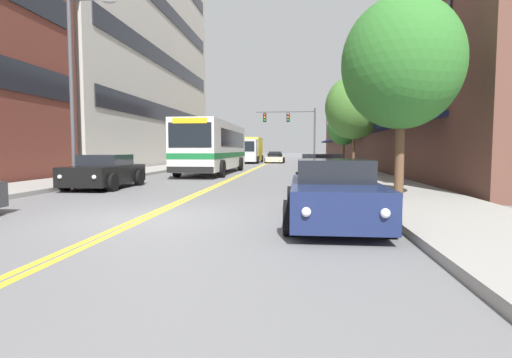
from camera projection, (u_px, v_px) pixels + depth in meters
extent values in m
plane|color=slate|center=(267.00, 163.00, 45.94)|extent=(240.00, 240.00, 0.00)
cube|color=gray|center=(207.00, 162.00, 46.69)|extent=(3.20, 106.00, 0.16)
cube|color=gray|center=(330.00, 163.00, 45.19)|extent=(3.20, 106.00, 0.16)
cube|color=yellow|center=(267.00, 163.00, 45.95)|extent=(0.14, 106.00, 0.01)
cube|color=yellow|center=(268.00, 163.00, 45.93)|extent=(0.14, 106.00, 0.01)
cube|color=#BCB7AD|center=(107.00, 12.00, 38.43)|extent=(12.00, 30.85, 29.54)
cube|color=black|center=(169.00, 115.00, 38.53)|extent=(0.08, 28.38, 1.40)
cube|color=black|center=(168.00, 63.00, 38.16)|extent=(0.08, 28.38, 1.40)
cube|color=black|center=(168.00, 10.00, 37.79)|extent=(0.08, 28.38, 1.40)
cube|color=brown|center=(384.00, 118.00, 44.21)|extent=(8.00, 68.00, 9.99)
cube|color=navy|center=(342.00, 138.00, 44.84)|extent=(1.10, 61.20, 0.24)
cube|color=black|center=(347.00, 108.00, 44.55)|extent=(0.08, 61.20, 1.40)
cube|color=silver|center=(214.00, 146.00, 26.32)|extent=(2.52, 11.69, 2.90)
cube|color=#196B33|center=(214.00, 155.00, 26.36)|extent=(2.54, 11.71, 0.32)
cube|color=black|center=(216.00, 139.00, 26.87)|extent=(2.55, 9.12, 1.05)
cube|color=black|center=(190.00, 135.00, 20.46)|extent=(2.27, 0.04, 1.28)
cube|color=yellow|center=(190.00, 121.00, 20.40)|extent=(1.82, 0.06, 0.28)
cube|color=black|center=(190.00, 170.00, 20.58)|extent=(2.47, 0.08, 0.32)
cylinder|color=black|center=(177.00, 168.00, 22.61)|extent=(0.30, 1.00, 1.00)
cylinder|color=black|center=(222.00, 169.00, 22.34)|extent=(0.30, 1.00, 1.00)
cylinder|color=black|center=(206.00, 164.00, 29.74)|extent=(0.30, 1.00, 1.00)
cylinder|color=black|center=(240.00, 164.00, 29.47)|extent=(0.30, 1.00, 1.00)
cube|color=white|center=(218.00, 160.00, 38.78)|extent=(1.89, 4.23, 0.62)
cube|color=black|center=(218.00, 155.00, 38.91)|extent=(1.63, 1.86, 0.53)
cylinder|color=black|center=(205.00, 163.00, 37.60)|extent=(0.22, 0.65, 0.65)
cylinder|color=black|center=(225.00, 163.00, 37.39)|extent=(0.22, 0.65, 0.65)
cylinder|color=black|center=(211.00, 162.00, 40.20)|extent=(0.22, 0.65, 0.65)
cylinder|color=black|center=(230.00, 162.00, 39.99)|extent=(0.22, 0.65, 0.65)
sphere|color=silver|center=(206.00, 161.00, 36.73)|extent=(0.16, 0.16, 0.16)
sphere|color=silver|center=(220.00, 161.00, 36.59)|extent=(0.16, 0.16, 0.16)
cube|color=red|center=(215.00, 160.00, 40.96)|extent=(0.18, 0.04, 0.10)
cube|color=red|center=(228.00, 160.00, 40.82)|extent=(0.18, 0.04, 0.10)
cube|color=black|center=(105.00, 174.00, 16.29)|extent=(1.85, 4.06, 0.73)
cube|color=black|center=(106.00, 160.00, 16.41)|extent=(1.59, 1.79, 0.44)
cylinder|color=black|center=(65.00, 182.00, 15.16)|extent=(0.22, 0.69, 0.69)
cylinder|color=black|center=(113.00, 182.00, 14.96)|extent=(0.22, 0.69, 0.69)
cylinder|color=black|center=(98.00, 177.00, 17.66)|extent=(0.22, 0.69, 0.69)
cylinder|color=black|center=(139.00, 178.00, 17.46)|extent=(0.22, 0.69, 0.69)
sphere|color=silver|center=(60.00, 177.00, 14.32)|extent=(0.16, 0.16, 0.16)
sphere|color=silver|center=(94.00, 177.00, 14.19)|extent=(0.16, 0.16, 0.16)
cube|color=red|center=(112.00, 171.00, 18.39)|extent=(0.18, 0.04, 0.10)
cube|color=red|center=(140.00, 171.00, 18.25)|extent=(0.18, 0.04, 0.10)
cube|color=red|center=(0.00, 192.00, 9.85)|extent=(0.18, 0.04, 0.10)
cube|color=#19234C|center=(333.00, 198.00, 8.58)|extent=(1.78, 4.39, 0.72)
cube|color=black|center=(333.00, 170.00, 8.71)|extent=(1.53, 1.93, 0.47)
cylinder|color=black|center=(289.00, 218.00, 7.34)|extent=(0.22, 0.66, 0.66)
cylinder|color=black|center=(391.00, 220.00, 7.15)|extent=(0.22, 0.66, 0.66)
cylinder|color=black|center=(292.00, 199.00, 10.04)|extent=(0.22, 0.66, 0.66)
cylinder|color=black|center=(366.00, 200.00, 9.85)|extent=(0.22, 0.66, 0.66)
sphere|color=silver|center=(306.00, 212.00, 6.44)|extent=(0.16, 0.16, 0.16)
sphere|color=silver|center=(385.00, 213.00, 6.31)|extent=(0.16, 0.16, 0.16)
cube|color=red|center=(302.00, 187.00, 10.83)|extent=(0.18, 0.04, 0.10)
cube|color=red|center=(350.00, 187.00, 10.69)|extent=(0.18, 0.04, 0.10)
cube|color=maroon|center=(322.00, 177.00, 15.00)|extent=(1.70, 4.78, 0.69)
cube|color=black|center=(321.00, 161.00, 15.15)|extent=(1.47, 2.10, 0.54)
cylinder|color=black|center=(298.00, 186.00, 13.64)|extent=(0.22, 0.65, 0.65)
cylinder|color=black|center=(350.00, 187.00, 13.46)|extent=(0.22, 0.65, 0.65)
cylinder|color=black|center=(298.00, 180.00, 16.58)|extent=(0.22, 0.65, 0.65)
cylinder|color=black|center=(341.00, 180.00, 16.40)|extent=(0.22, 0.65, 0.65)
sphere|color=silver|center=(307.00, 182.00, 12.67)|extent=(0.16, 0.16, 0.16)
sphere|color=silver|center=(345.00, 182.00, 12.55)|extent=(0.16, 0.16, 0.16)
cube|color=red|center=(304.00, 173.00, 17.45)|extent=(0.18, 0.04, 0.10)
cube|color=red|center=(333.00, 173.00, 17.32)|extent=(0.18, 0.04, 0.10)
cube|color=#BCAD89|center=(275.00, 157.00, 52.59)|extent=(1.84, 4.10, 0.69)
cube|color=black|center=(275.00, 153.00, 52.71)|extent=(1.58, 1.80, 0.43)
cylinder|color=black|center=(267.00, 159.00, 51.45)|extent=(0.22, 0.64, 0.64)
cylinder|color=black|center=(282.00, 159.00, 51.25)|extent=(0.22, 0.64, 0.64)
cylinder|color=black|center=(269.00, 159.00, 53.97)|extent=(0.22, 0.64, 0.64)
cylinder|color=black|center=(283.00, 159.00, 53.77)|extent=(0.22, 0.64, 0.64)
sphere|color=silver|center=(269.00, 157.00, 50.61)|extent=(0.16, 0.16, 0.16)
sphere|color=silver|center=(279.00, 157.00, 50.47)|extent=(0.16, 0.16, 0.16)
cube|color=red|center=(271.00, 157.00, 54.70)|extent=(0.18, 0.04, 0.10)
cube|color=red|center=(281.00, 157.00, 54.56)|extent=(0.18, 0.04, 0.10)
cube|color=beige|center=(275.00, 159.00, 46.52)|extent=(1.93, 4.51, 0.55)
cube|color=black|center=(275.00, 155.00, 46.66)|extent=(1.66, 1.99, 0.40)
cylinder|color=black|center=(266.00, 160.00, 45.24)|extent=(0.22, 0.62, 0.62)
cylinder|color=black|center=(283.00, 161.00, 45.03)|extent=(0.22, 0.62, 0.62)
cylinder|color=black|center=(268.00, 160.00, 48.02)|extent=(0.22, 0.62, 0.62)
cylinder|color=black|center=(284.00, 160.00, 47.81)|extent=(0.22, 0.62, 0.62)
sphere|color=silver|center=(268.00, 159.00, 44.33)|extent=(0.16, 0.16, 0.16)
sphere|color=silver|center=(280.00, 159.00, 44.18)|extent=(0.16, 0.16, 0.16)
cube|color=red|center=(270.00, 158.00, 48.84)|extent=(0.18, 0.04, 0.10)
cube|color=red|center=(282.00, 158.00, 48.69)|extent=(0.18, 0.04, 0.10)
cube|color=#B7B7BC|center=(247.00, 150.00, 43.56)|extent=(2.25, 2.37, 2.42)
cube|color=black|center=(245.00, 146.00, 42.33)|extent=(1.92, 0.04, 1.06)
cube|color=yellow|center=(251.00, 149.00, 47.47)|extent=(2.30, 5.54, 2.69)
cylinder|color=black|center=(236.00, 160.00, 43.76)|extent=(0.28, 0.84, 0.84)
cylinder|color=black|center=(257.00, 160.00, 43.52)|extent=(0.28, 0.84, 0.84)
cylinder|color=black|center=(243.00, 159.00, 49.33)|extent=(0.28, 0.84, 0.84)
cylinder|color=black|center=(262.00, 159.00, 49.08)|extent=(0.28, 0.84, 0.84)
cylinder|color=#47474C|center=(315.00, 136.00, 41.42)|extent=(0.18, 0.18, 5.84)
cylinder|color=#47474C|center=(285.00, 112.00, 41.55)|extent=(6.11, 0.11, 0.11)
cube|color=black|center=(288.00, 117.00, 41.56)|extent=(0.34, 0.26, 0.92)
sphere|color=red|center=(288.00, 115.00, 41.38)|extent=(0.18, 0.18, 0.18)
sphere|color=yellow|center=(288.00, 117.00, 41.40)|extent=(0.18, 0.18, 0.18)
sphere|color=green|center=(288.00, 120.00, 41.42)|extent=(0.18, 0.18, 0.18)
cylinder|color=black|center=(288.00, 112.00, 41.52)|extent=(0.02, 0.02, 0.14)
cube|color=black|center=(265.00, 118.00, 41.82)|extent=(0.34, 0.26, 0.92)
sphere|color=red|center=(265.00, 115.00, 41.64)|extent=(0.18, 0.18, 0.18)
sphere|color=yellow|center=(265.00, 118.00, 41.66)|extent=(0.18, 0.18, 0.18)
sphere|color=green|center=(265.00, 120.00, 41.68)|extent=(0.18, 0.18, 0.18)
cylinder|color=black|center=(265.00, 113.00, 41.78)|extent=(0.02, 0.02, 0.14)
cylinder|color=#47474C|center=(72.00, 94.00, 15.59)|extent=(0.16, 0.16, 7.47)
ellipsoid|color=#B2B2B7|center=(109.00, 1.00, 15.16)|extent=(0.56, 0.28, 0.20)
cylinder|color=brown|center=(399.00, 156.00, 11.65)|extent=(0.27, 0.27, 2.43)
ellipsoid|color=#2D6B28|center=(402.00, 63.00, 11.45)|extent=(3.43, 3.43, 3.78)
cylinder|color=brown|center=(353.00, 153.00, 23.81)|extent=(0.17, 0.17, 2.45)
ellipsoid|color=#42752D|center=(354.00, 107.00, 23.61)|extent=(3.43, 3.43, 3.77)
cylinder|color=brown|center=(343.00, 153.00, 35.31)|extent=(0.21, 0.21, 2.14)
ellipsoid|color=#2D6B28|center=(344.00, 127.00, 35.14)|extent=(2.85, 2.85, 3.14)
cylinder|color=red|center=(342.00, 169.00, 21.99)|extent=(0.22, 0.22, 0.70)
sphere|color=red|center=(342.00, 161.00, 21.96)|extent=(0.20, 0.20, 0.20)
cylinder|color=red|center=(339.00, 167.00, 22.00)|extent=(0.08, 0.10, 0.10)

